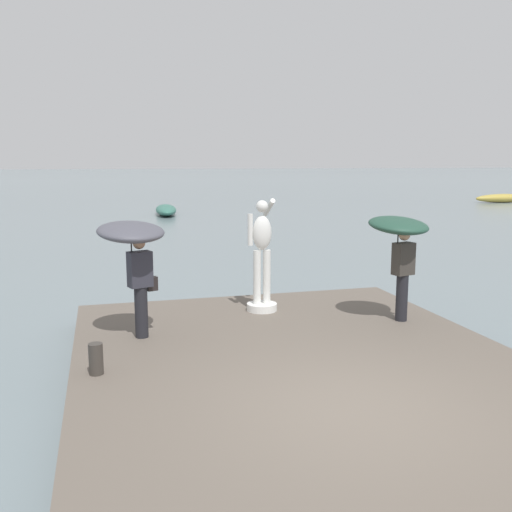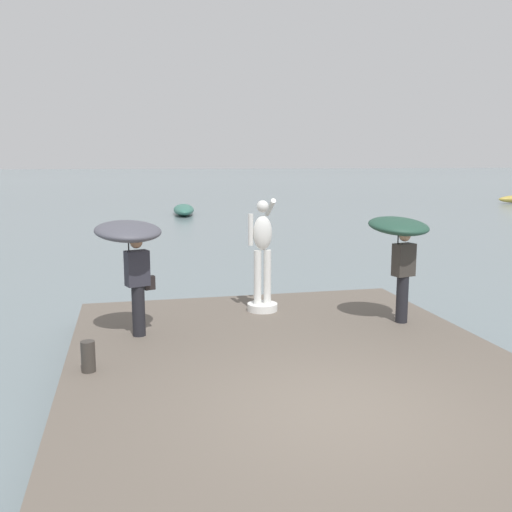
{
  "view_description": "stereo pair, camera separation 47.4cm",
  "coord_description": "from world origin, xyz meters",
  "px_view_note": "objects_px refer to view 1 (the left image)",
  "views": [
    {
      "loc": [
        -2.86,
        -6.04,
        3.37
      ],
      "look_at": [
        0.0,
        4.51,
        1.55
      ],
      "focal_mm": 40.18,
      "sensor_mm": 36.0,
      "label": 1
    },
    {
      "loc": [
        -2.4,
        -6.15,
        3.37
      ],
      "look_at": [
        0.0,
        4.51,
        1.55
      ],
      "focal_mm": 40.18,
      "sensor_mm": 36.0,
      "label": 2
    }
  ],
  "objects_px": {
    "boat_near": "(504,198)",
    "boat_mid": "(166,210)",
    "onlooker_right": "(400,237)",
    "onlooker_left": "(133,245)",
    "mooring_bollard": "(96,359)",
    "statue_white_figure": "(262,262)"
  },
  "relations": [
    {
      "from": "onlooker_left",
      "to": "onlooker_right",
      "type": "xyz_separation_m",
      "value": [
        4.79,
        -0.22,
        -0.01
      ]
    },
    {
      "from": "onlooker_right",
      "to": "boat_mid",
      "type": "xyz_separation_m",
      "value": [
        -1.34,
        26.84,
        -1.67
      ]
    },
    {
      "from": "boat_near",
      "to": "onlooker_left",
      "type": "bearing_deg",
      "value": -135.91
    },
    {
      "from": "statue_white_figure",
      "to": "boat_mid",
      "type": "relative_size",
      "value": 0.46
    },
    {
      "from": "onlooker_left",
      "to": "onlooker_right",
      "type": "relative_size",
      "value": 1.01
    },
    {
      "from": "boat_mid",
      "to": "onlooker_left",
      "type": "bearing_deg",
      "value": -97.38
    },
    {
      "from": "onlooker_right",
      "to": "boat_near",
      "type": "xyz_separation_m",
      "value": [
        26.49,
        30.52,
        -1.63
      ]
    },
    {
      "from": "boat_near",
      "to": "onlooker_right",
      "type": "bearing_deg",
      "value": -130.96
    },
    {
      "from": "onlooker_left",
      "to": "mooring_bollard",
      "type": "relative_size",
      "value": 4.52
    },
    {
      "from": "statue_white_figure",
      "to": "onlooker_right",
      "type": "height_order",
      "value": "statue_white_figure"
    },
    {
      "from": "mooring_bollard",
      "to": "onlooker_right",
      "type": "bearing_deg",
      "value": 14.07
    },
    {
      "from": "onlooker_right",
      "to": "onlooker_left",
      "type": "bearing_deg",
      "value": 177.39
    },
    {
      "from": "onlooker_left",
      "to": "boat_mid",
      "type": "relative_size",
      "value": 0.42
    },
    {
      "from": "statue_white_figure",
      "to": "boat_mid",
      "type": "xyz_separation_m",
      "value": [
        0.9,
        25.46,
        -1.08
      ]
    },
    {
      "from": "boat_near",
      "to": "boat_mid",
      "type": "bearing_deg",
      "value": -172.47
    },
    {
      "from": "statue_white_figure",
      "to": "onlooker_right",
      "type": "xyz_separation_m",
      "value": [
        2.24,
        -1.39,
        0.59
      ]
    },
    {
      "from": "mooring_bollard",
      "to": "boat_mid",
      "type": "distance_m",
      "value": 28.5
    },
    {
      "from": "statue_white_figure",
      "to": "onlooker_right",
      "type": "relative_size",
      "value": 1.12
    },
    {
      "from": "onlooker_left",
      "to": "mooring_bollard",
      "type": "height_order",
      "value": "onlooker_left"
    },
    {
      "from": "mooring_bollard",
      "to": "boat_near",
      "type": "distance_m",
      "value": 45.13
    },
    {
      "from": "statue_white_figure",
      "to": "onlooker_left",
      "type": "height_order",
      "value": "statue_white_figure"
    },
    {
      "from": "statue_white_figure",
      "to": "boat_mid",
      "type": "height_order",
      "value": "statue_white_figure"
    }
  ]
}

